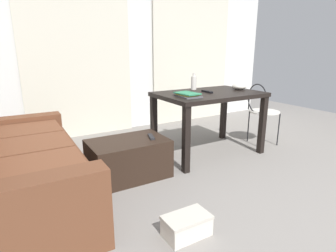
# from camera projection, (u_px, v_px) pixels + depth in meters

# --- Properties ---
(ground_plane) EXTENTS (7.92, 7.92, 0.00)m
(ground_plane) POSITION_uv_depth(u_px,v_px,m) (215.00, 164.00, 3.35)
(ground_plane) COLOR gray
(wall_back) EXTENTS (5.37, 0.10, 2.48)m
(wall_back) POSITION_uv_depth(u_px,v_px,m) (139.00, 54.00, 4.72)
(wall_back) COLOR silver
(wall_back) RESTS_ON ground
(curtains) EXTENTS (3.67, 0.03, 2.22)m
(curtains) POSITION_uv_depth(u_px,v_px,m) (141.00, 62.00, 4.68)
(curtains) COLOR beige
(curtains) RESTS_ON ground
(couch) EXTENTS (0.93, 2.00, 0.79)m
(couch) POSITION_uv_depth(u_px,v_px,m) (22.00, 170.00, 2.45)
(couch) COLOR brown
(couch) RESTS_ON ground
(coffee_table) EXTENTS (0.80, 0.53, 0.41)m
(coffee_table) POSITION_uv_depth(u_px,v_px,m) (128.00, 158.00, 2.98)
(coffee_table) COLOR black
(coffee_table) RESTS_ON ground
(craft_table) EXTENTS (1.29, 0.84, 0.80)m
(craft_table) POSITION_uv_depth(u_px,v_px,m) (209.00, 101.00, 3.55)
(craft_table) COLOR black
(craft_table) RESTS_ON ground
(wire_chair) EXTENTS (0.42, 0.44, 0.87)m
(wire_chair) POSITION_uv_depth(u_px,v_px,m) (261.00, 107.00, 3.93)
(wire_chair) COLOR silver
(wire_chair) RESTS_ON ground
(bottle_near) EXTENTS (0.07, 0.07, 0.22)m
(bottle_near) POSITION_uv_depth(u_px,v_px,m) (194.00, 83.00, 3.74)
(bottle_near) COLOR beige
(bottle_near) RESTS_ON craft_table
(bowl) EXTENTS (0.19, 0.19, 0.08)m
(bowl) POSITION_uv_depth(u_px,v_px,m) (239.00, 86.00, 3.75)
(bowl) COLOR beige
(bowl) RESTS_ON craft_table
(book_stack) EXTENTS (0.23, 0.31, 0.05)m
(book_stack) POSITION_uv_depth(u_px,v_px,m) (188.00, 95.00, 3.20)
(book_stack) COLOR #4C4C51
(book_stack) RESTS_ON craft_table
(tv_remote_on_table) EXTENTS (0.04, 0.18, 0.02)m
(tv_remote_on_table) POSITION_uv_depth(u_px,v_px,m) (207.00, 92.00, 3.52)
(tv_remote_on_table) COLOR black
(tv_remote_on_table) RESTS_ON craft_table
(tv_remote_primary) EXTENTS (0.10, 0.19, 0.02)m
(tv_remote_primary) POSITION_uv_depth(u_px,v_px,m) (151.00, 137.00, 3.01)
(tv_remote_primary) COLOR #232326
(tv_remote_primary) RESTS_ON coffee_table
(shoebox) EXTENTS (0.34, 0.21, 0.16)m
(shoebox) POSITION_uv_depth(u_px,v_px,m) (187.00, 226.00, 2.05)
(shoebox) COLOR beige
(shoebox) RESTS_ON ground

